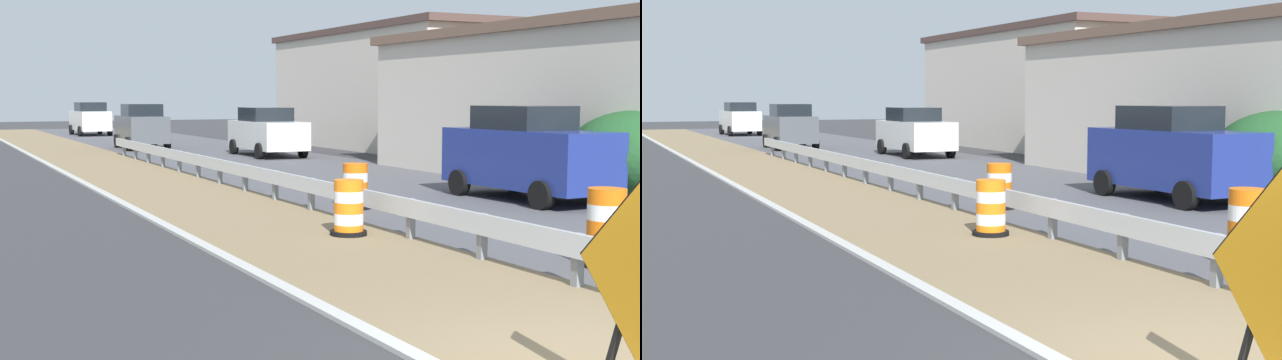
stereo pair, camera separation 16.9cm
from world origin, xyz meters
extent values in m
cube|color=silver|center=(2.10, 2.77, 0.55)|extent=(0.08, 54.21, 0.32)
cube|color=slate|center=(2.18, 2.77, 0.35)|extent=(0.12, 0.12, 0.70)
cube|color=slate|center=(2.18, 4.77, 0.35)|extent=(0.12, 0.12, 0.70)
cube|color=slate|center=(2.18, 6.78, 0.35)|extent=(0.12, 0.12, 0.70)
cube|color=slate|center=(2.18, 8.79, 0.35)|extent=(0.12, 0.12, 0.70)
cube|color=slate|center=(2.18, 10.80, 0.35)|extent=(0.12, 0.12, 0.70)
cube|color=slate|center=(2.18, 12.80, 0.35)|extent=(0.12, 0.12, 0.70)
cube|color=slate|center=(2.18, 14.81, 0.35)|extent=(0.12, 0.12, 0.70)
cube|color=slate|center=(2.18, 16.82, 0.35)|extent=(0.12, 0.12, 0.70)
cube|color=slate|center=(2.18, 18.83, 0.35)|extent=(0.12, 0.12, 0.70)
cube|color=slate|center=(2.18, 20.84, 0.35)|extent=(0.12, 0.12, 0.70)
cube|color=slate|center=(2.18, 22.84, 0.35)|extent=(0.12, 0.12, 0.70)
cube|color=slate|center=(2.18, 24.85, 0.35)|extent=(0.12, 0.12, 0.70)
cube|color=slate|center=(2.18, 26.86, 0.35)|extent=(0.12, 0.12, 0.70)
cube|color=slate|center=(2.18, 28.87, 0.35)|extent=(0.12, 0.12, 0.70)
cube|color=black|center=(-0.45, -0.45, 0.52)|extent=(0.09, 0.39, 1.06)
cube|color=orange|center=(-0.51, -0.80, 1.13)|extent=(0.20, 1.56, 1.57)
cube|color=black|center=(-0.49, -0.80, 1.13)|extent=(0.19, 1.65, 1.66)
cylinder|color=orange|center=(3.45, 3.56, 0.11)|extent=(0.54, 0.54, 0.23)
cylinder|color=white|center=(3.45, 3.56, 0.34)|extent=(0.54, 0.54, 0.23)
cylinder|color=orange|center=(3.45, 3.56, 0.57)|extent=(0.54, 0.54, 0.23)
cylinder|color=white|center=(3.45, 3.56, 0.80)|extent=(0.54, 0.54, 0.23)
cylinder|color=orange|center=(3.45, 3.56, 1.02)|extent=(0.54, 0.54, 0.23)
cylinder|color=black|center=(3.45, 3.56, 0.04)|extent=(0.68, 0.68, 0.08)
cylinder|color=orange|center=(1.38, 7.57, 0.10)|extent=(0.53, 0.53, 0.20)
cylinder|color=white|center=(1.38, 7.57, 0.30)|extent=(0.53, 0.53, 0.20)
cylinder|color=orange|center=(1.38, 7.57, 0.49)|extent=(0.53, 0.53, 0.20)
cylinder|color=white|center=(1.38, 7.57, 0.69)|extent=(0.53, 0.53, 0.20)
cylinder|color=orange|center=(1.38, 7.57, 0.89)|extent=(0.53, 0.53, 0.20)
cylinder|color=black|center=(1.38, 7.57, 0.04)|extent=(0.66, 0.66, 0.08)
cylinder|color=orange|center=(3.14, 10.58, 0.10)|extent=(0.55, 0.55, 0.20)
cylinder|color=white|center=(3.14, 10.58, 0.30)|extent=(0.55, 0.55, 0.20)
cylinder|color=orange|center=(3.14, 10.58, 0.50)|extent=(0.55, 0.55, 0.20)
cylinder|color=white|center=(3.14, 10.58, 0.70)|extent=(0.55, 0.55, 0.20)
cylinder|color=orange|center=(3.14, 10.58, 0.90)|extent=(0.55, 0.55, 0.20)
cylinder|color=black|center=(3.14, 10.58, 0.04)|extent=(0.68, 0.68, 0.08)
cube|color=#4C5156|center=(4.00, 33.30, 0.93)|extent=(1.91, 4.24, 1.23)
cube|color=black|center=(3.99, 33.14, 1.83)|extent=(1.66, 1.98, 0.56)
cylinder|color=black|center=(3.16, 34.71, 0.32)|extent=(0.24, 0.65, 0.64)
cylinder|color=black|center=(4.93, 34.65, 0.32)|extent=(0.24, 0.65, 0.64)
cylinder|color=black|center=(3.06, 31.95, 0.32)|extent=(0.24, 0.65, 0.64)
cylinder|color=black|center=(4.84, 31.90, 0.32)|extent=(0.24, 0.65, 0.64)
cube|color=silver|center=(7.53, 26.35, 0.88)|extent=(1.96, 4.79, 1.12)
cube|color=black|center=(7.54, 26.54, 1.72)|extent=(1.72, 2.22, 0.56)
cylinder|color=black|center=(8.42, 24.76, 0.32)|extent=(0.23, 0.64, 0.64)
cylinder|color=black|center=(6.57, 24.80, 0.32)|extent=(0.23, 0.64, 0.64)
cylinder|color=black|center=(8.49, 27.89, 0.32)|extent=(0.23, 0.64, 0.64)
cylinder|color=black|center=(6.64, 27.93, 0.32)|extent=(0.23, 0.64, 0.64)
cube|color=silver|center=(4.38, 48.32, 0.93)|extent=(1.90, 4.37, 1.21)
cube|color=black|center=(4.39, 48.15, 1.81)|extent=(1.67, 2.03, 0.56)
cylinder|color=black|center=(3.45, 49.73, 0.32)|extent=(0.23, 0.64, 0.64)
cylinder|color=black|center=(5.26, 49.77, 0.32)|extent=(0.23, 0.64, 0.64)
cylinder|color=black|center=(3.51, 46.87, 0.32)|extent=(0.23, 0.64, 0.64)
cylinder|color=black|center=(5.32, 46.91, 0.32)|extent=(0.23, 0.64, 0.64)
cube|color=navy|center=(7.53, 10.13, 1.00)|extent=(1.84, 4.49, 1.35)
cube|color=black|center=(7.52, 10.30, 1.95)|extent=(1.62, 2.08, 0.56)
cylinder|color=black|center=(8.43, 8.67, 0.32)|extent=(0.23, 0.64, 0.64)
cylinder|color=black|center=(6.68, 8.64, 0.32)|extent=(0.23, 0.64, 0.64)
cylinder|color=black|center=(8.37, 11.61, 0.32)|extent=(0.23, 0.64, 0.64)
cylinder|color=black|center=(6.62, 11.58, 0.32)|extent=(0.23, 0.64, 0.64)
cube|color=beige|center=(13.86, 13.66, 2.13)|extent=(8.75, 13.91, 4.26)
cube|color=brown|center=(13.86, 13.66, 4.41)|extent=(9.10, 14.47, 0.30)
cube|color=beige|center=(15.25, 28.81, 2.66)|extent=(6.30, 14.75, 5.31)
cube|color=#4C3833|center=(15.25, 28.81, 5.46)|extent=(6.55, 15.34, 0.30)
ellipsoid|color=#1E4C23|center=(9.70, 8.86, 1.07)|extent=(3.21, 3.21, 2.14)
camera|label=1|loc=(-5.38, -5.17, 2.45)|focal=46.21mm
camera|label=2|loc=(-5.23, -5.24, 2.45)|focal=46.21mm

